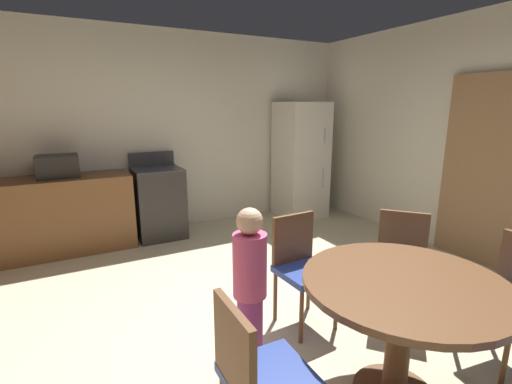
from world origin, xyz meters
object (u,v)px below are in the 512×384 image
object	(u,v)px
oven_range	(159,202)
refrigerator	(301,160)
chair_north	(301,263)
person_child	(250,284)
chair_northeast	(401,259)
dining_table	(402,306)
microwave	(58,166)
chair_west	(257,374)

from	to	relation	value
oven_range	refrigerator	distance (m)	2.25
chair_north	person_child	size ratio (longest dim) A/B	0.80
chair_northeast	oven_range	bearing A→B (deg)	-106.74
refrigerator	chair_northeast	bearing A→B (deg)	-108.63
dining_table	refrigerator	bearing A→B (deg)	64.19
dining_table	chair_north	world-z (taller)	chair_north
oven_range	microwave	size ratio (longest dim) A/B	2.50
refrigerator	microwave	xyz separation A→B (m)	(-3.33, 0.05, 0.15)
microwave	chair_west	xyz separation A→B (m)	(0.76, -3.44, -0.53)
dining_table	chair_west	world-z (taller)	chair_west
dining_table	chair_north	bearing A→B (deg)	92.96
dining_table	chair_north	xyz separation A→B (m)	(-0.05, 0.92, -0.10)
refrigerator	dining_table	bearing A→B (deg)	-115.81
dining_table	chair_northeast	distance (m)	0.93
oven_range	dining_table	world-z (taller)	oven_range
microwave	chair_northeast	size ratio (longest dim) A/B	0.51
microwave	chair_northeast	xyz separation A→B (m)	(2.39, -2.84, -0.53)
microwave	chair_north	size ratio (longest dim) A/B	0.51
chair_west	chair_northeast	bearing A→B (deg)	20.72
dining_table	chair_west	bearing A→B (deg)	179.32
chair_north	person_child	distance (m)	0.64
oven_range	chair_northeast	distance (m)	3.12
chair_north	chair_west	world-z (taller)	same
microwave	chair_north	bearing A→B (deg)	-57.01
refrigerator	chair_north	bearing A→B (deg)	-124.36
microwave	dining_table	size ratio (longest dim) A/B	0.39
chair_northeast	chair_west	xyz separation A→B (m)	(-1.63, -0.59, 0.00)
person_child	dining_table	bearing A→B (deg)	0.00
chair_west	person_child	size ratio (longest dim) A/B	0.80
chair_north	microwave	bearing A→B (deg)	-149.97
refrigerator	person_child	bearing A→B (deg)	-129.75
chair_northeast	chair_north	distance (m)	0.81
microwave	person_child	bearing A→B (deg)	-69.20
microwave	chair_west	distance (m)	3.56
person_child	refrigerator	bearing A→B (deg)	96.88
refrigerator	microwave	distance (m)	3.33
microwave	oven_range	bearing A→B (deg)	0.18
oven_range	chair_west	size ratio (longest dim) A/B	1.26
microwave	refrigerator	bearing A→B (deg)	-0.86
dining_table	chair_northeast	xyz separation A→B (m)	(0.70, 0.60, -0.10)
refrigerator	chair_northeast	xyz separation A→B (m)	(-0.94, -2.79, -0.38)
oven_range	chair_west	distance (m)	3.46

